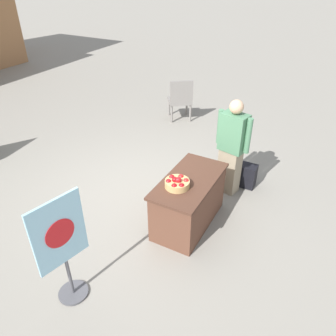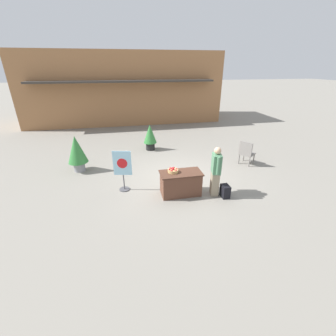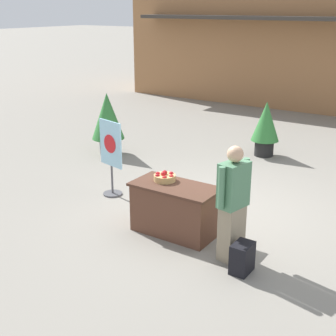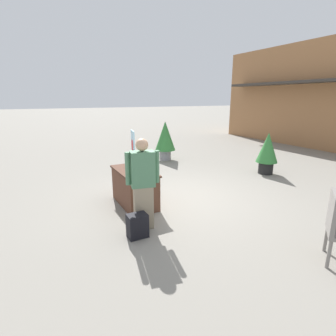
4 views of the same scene
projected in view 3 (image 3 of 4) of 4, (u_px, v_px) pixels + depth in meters
ground_plane at (216, 212)px, 8.17m from camera, size 120.00×120.00×0.00m
storefront_building at (324, 34)px, 16.73m from camera, size 13.90×5.20×4.90m
display_table at (175, 209)px, 7.31m from camera, size 1.37×0.69×0.80m
apple_basket at (165, 177)px, 7.35m from camera, size 0.34×0.34×0.16m
person_visitor at (233, 203)px, 6.39m from camera, size 0.34×0.60×1.67m
backpack at (242, 258)px, 6.27m from camera, size 0.24×0.34×0.42m
poster_board at (111, 155)px, 8.67m from camera, size 0.61×0.36×1.44m
potted_plant_far_left at (266, 126)px, 11.01m from camera, size 0.66×0.66×1.31m
potted_plant_far_right at (108, 119)px, 11.10m from camera, size 0.78×0.78×1.49m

